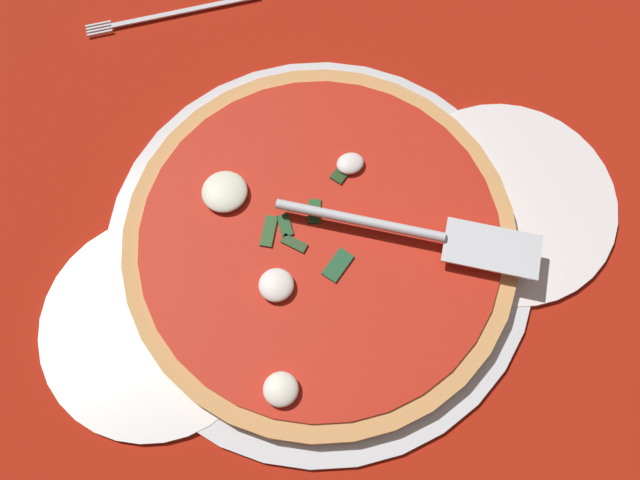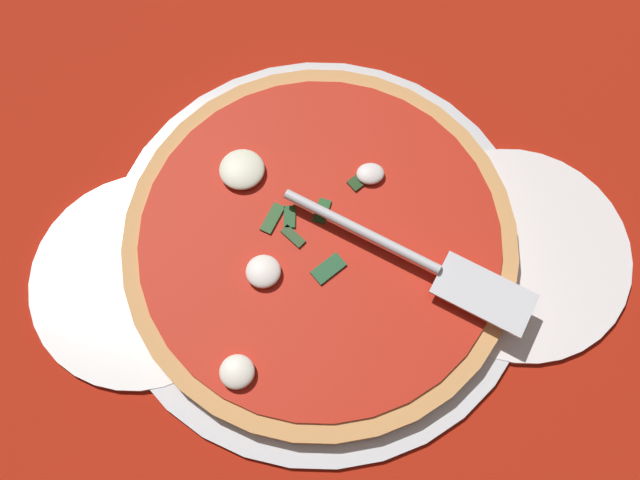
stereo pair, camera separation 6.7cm
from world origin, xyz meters
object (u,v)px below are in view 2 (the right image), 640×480
(dinner_plate_right, at_px, (516,252))
(pizza_server, at_px, (415,258))
(pizza, at_px, (319,240))
(dinner_plate_left, at_px, (144,278))

(dinner_plate_right, bearing_deg, pizza_server, -173.18)
(pizza, relative_size, pizza_server, 1.69)
(dinner_plate_right, bearing_deg, dinner_plate_left, -179.81)
(dinner_plate_right, distance_m, pizza, 0.21)
(dinner_plate_left, bearing_deg, pizza_server, -2.60)
(dinner_plate_left, relative_size, dinner_plate_right, 0.98)
(dinner_plate_right, distance_m, pizza_server, 0.12)
(dinner_plate_left, distance_m, pizza, 0.18)
(dinner_plate_left, bearing_deg, dinner_plate_right, 0.19)
(dinner_plate_left, height_order, pizza_server, pizza_server)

